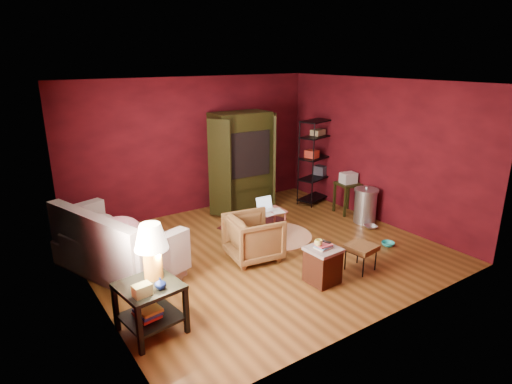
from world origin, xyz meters
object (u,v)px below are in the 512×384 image
laptop_desk (268,214)px  tv_armoire (242,160)px  wire_shelving (317,157)px  sofa (114,249)px  armchair (254,235)px  side_table (150,269)px  hamper (323,264)px

laptop_desk → tv_armoire: bearing=77.2°
tv_armoire → wire_shelving: (1.66, -0.51, -0.06)m
sofa → armchair: armchair is taller
side_table → laptop_desk: bearing=27.8°
sofa → wire_shelving: wire_shelving is taller
armchair → wire_shelving: size_ratio=0.44×
side_table → wire_shelving: size_ratio=0.71×
sofa → hamper: bearing=-151.1°
sofa → laptop_desk: sofa is taller
armchair → wire_shelving: (2.79, 1.62, 0.62)m
armchair → laptop_desk: armchair is taller
side_table → wire_shelving: 5.45m
hamper → tv_armoire: tv_armoire is taller
tv_armoire → side_table: bearing=-134.9°
side_table → hamper: 2.53m
hamper → wire_shelving: (2.39, 2.83, 0.74)m
sofa → armchair: size_ratio=2.51×
tv_armoire → wire_shelving: tv_armoire is taller
side_table → laptop_desk: size_ratio=1.80×
laptop_desk → tv_armoire: (0.43, 1.55, 0.63)m
tv_armoire → hamper: bearing=-100.5°
side_table → tv_armoire: tv_armoire is taller
tv_armoire → wire_shelving: bearing=-15.4°
hamper → armchair: bearing=108.1°
sofa → armchair: (2.03, -0.78, 0.01)m
sofa → hamper: (2.43, -1.99, -0.12)m
side_table → wire_shelving: (4.84, 2.49, 0.23)m
armchair → tv_armoire: tv_armoire is taller
sofa → tv_armoire: bearing=-88.6°
hamper → tv_armoire: size_ratio=0.30×
hamper → side_table: bearing=172.2°
armchair → tv_armoire: 2.50m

